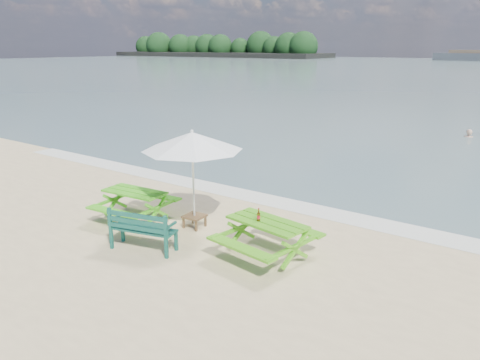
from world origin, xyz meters
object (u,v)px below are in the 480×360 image
Objects in this scene: beer_bottle at (259,217)px; swimmer at (467,145)px; park_bench at (144,237)px; side_table at (195,221)px; picnic_table_right at (267,240)px; picnic_table_left at (135,206)px; patio_umbrella at (192,141)px.

beer_bottle reaches higher than swimmer.
beer_bottle is at bearing 27.42° from park_bench.
beer_bottle reaches higher than side_table.
picnic_table_left is at bearing -178.43° from picnic_table_right.
park_bench reaches higher than picnic_table_right.
picnic_table_right is at bearing 27.76° from park_bench.
park_bench is (1.50, -1.13, -0.09)m from picnic_table_left.
park_bench is 2.44m from patio_umbrella.
beer_bottle reaches higher than picnic_table_left.
swimmer is at bearing 79.64° from patio_umbrella.
picnic_table_right is 1.31× the size of swimmer.
park_bench is at bearing -152.58° from beer_bottle.
side_table is 1.87× the size of beer_bottle.
picnic_table_left reaches higher than side_table.
beer_bottle is (2.15, -0.46, 0.72)m from side_table.
picnic_table_right is at bearing 32.49° from beer_bottle.
park_bench is at bearing -36.89° from picnic_table_left.
side_table is 16.80m from swimmer.
patio_umbrella is 9.33× the size of beer_bottle.
beer_bottle is (-0.15, -0.09, 0.50)m from picnic_table_right.
picnic_table_left is 3.84m from picnic_table_right.
side_table is 0.32× the size of swimmer.
patio_umbrella is (1.54, 0.48, 1.75)m from picnic_table_left.
park_bench reaches higher than side_table.
picnic_table_left is 1.25× the size of park_bench.
park_bench is 5.64× the size of beer_bottle.
patio_umbrella reaches higher than swimmer.
park_bench is 2.54m from beer_bottle.
picnic_table_left is 1.21× the size of swimmer.
side_table is at bearing 88.57° from park_bench.
picnic_table_left is 1.63m from side_table.
patio_umbrella is at bearing -100.36° from swimmer.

